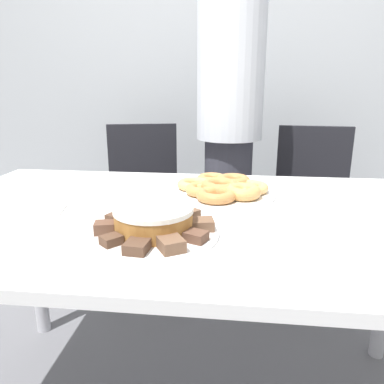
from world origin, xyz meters
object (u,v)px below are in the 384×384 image
(plate_donuts, at_px, (220,193))
(napkin, at_px, (43,210))
(frosted_cake, at_px, (154,219))
(person_standing, at_px, (229,126))
(office_chair_right, at_px, (312,216))
(plate_cake, at_px, (154,233))
(office_chair_left, at_px, (144,210))

(plate_donuts, xyz_separation_m, napkin, (-0.51, -0.22, -0.00))
(frosted_cake, bearing_deg, napkin, 159.12)
(person_standing, relative_size, plate_donuts, 4.72)
(office_chair_right, bearing_deg, plate_donuts, -117.94)
(person_standing, height_order, plate_donuts, person_standing)
(napkin, bearing_deg, frosted_cake, -20.88)
(plate_donuts, height_order, napkin, plate_donuts)
(plate_cake, bearing_deg, plate_donuts, 67.91)
(plate_donuts, xyz_separation_m, frosted_cake, (-0.15, -0.36, 0.04))
(office_chair_right, relative_size, plate_cake, 2.80)
(plate_donuts, bearing_deg, person_standing, 88.89)
(office_chair_left, xyz_separation_m, office_chair_right, (0.93, 0.00, 0.00))
(office_chair_right, distance_m, plate_donuts, 0.96)
(plate_donuts, bearing_deg, frosted_cake, -112.09)
(frosted_cake, height_order, napkin, frosted_cake)
(plate_cake, bearing_deg, frosted_cake, 180.00)
(office_chair_right, relative_size, napkin, 6.79)
(person_standing, distance_m, frosted_cake, 1.09)
(plate_cake, xyz_separation_m, napkin, (-0.36, 0.14, -0.00))
(plate_donuts, distance_m, frosted_cake, 0.39)
(plate_cake, xyz_separation_m, plate_donuts, (0.15, 0.36, 0.00))
(person_standing, relative_size, plate_cake, 5.36)
(person_standing, relative_size, frosted_cake, 8.81)
(person_standing, height_order, frosted_cake, person_standing)
(office_chair_left, distance_m, plate_donuts, 0.95)
(plate_donuts, relative_size, napkin, 2.75)
(frosted_cake, relative_size, napkin, 1.47)
(office_chair_left, relative_size, office_chair_right, 1.00)
(frosted_cake, bearing_deg, office_chair_left, 105.29)
(office_chair_left, distance_m, office_chair_right, 0.93)
(napkin, bearing_deg, office_chair_left, 87.05)
(person_standing, distance_m, plate_donuts, 0.73)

